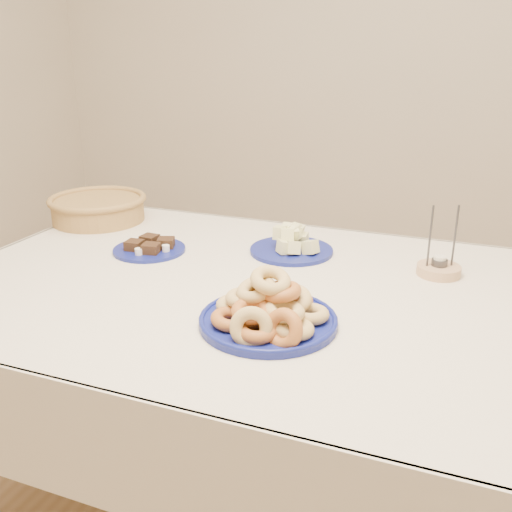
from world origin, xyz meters
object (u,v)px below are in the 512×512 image
donut_platter (268,312)px  wicker_basket (98,207)px  dining_table (263,323)px  melon_plate (291,244)px  brownie_plate (150,248)px  candle_holder (439,268)px

donut_platter → wicker_basket: (-0.84, 0.54, 0.01)m
dining_table → melon_plate: 0.30m
melon_plate → brownie_plate: bearing=-160.0°
donut_platter → brownie_plate: size_ratio=1.58×
donut_platter → candle_holder: bearing=54.2°
melon_plate → candle_holder: (0.43, -0.02, -0.01)m
melon_plate → candle_holder: bearing=-3.2°
candle_holder → donut_platter: bearing=-125.8°
dining_table → candle_holder: bearing=30.5°
melon_plate → wicker_basket: size_ratio=0.72×
donut_platter → wicker_basket: bearing=147.1°
dining_table → brownie_plate: bearing=163.5°
candle_holder → melon_plate: bearing=176.8°
donut_platter → brownie_plate: 0.60m
donut_platter → candle_holder: (0.33, 0.45, -0.02)m
brownie_plate → wicker_basket: bearing=147.5°
dining_table → melon_plate: bearing=92.3°
dining_table → donut_platter: bearing=-66.4°
donut_platter → brownie_plate: (-0.50, 0.33, -0.02)m
dining_table → donut_platter: 0.27m
melon_plate → wicker_basket: wicker_basket is taller
brownie_plate → wicker_basket: (-0.34, 0.21, 0.04)m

